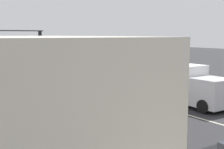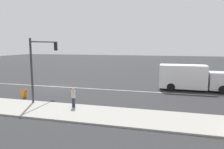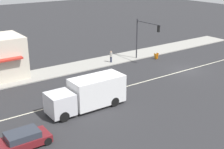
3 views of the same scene
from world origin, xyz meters
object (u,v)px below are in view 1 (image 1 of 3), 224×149
warning_aframe_sign (10,80)px  delivery_truck (180,83)px  traffic_signal_main (12,47)px  pedestrian (5,85)px

warning_aframe_sign → delivery_truck: (-8.05, 16.02, 1.04)m
traffic_signal_main → pedestrian: traffic_signal_main is taller
traffic_signal_main → delivery_truck: size_ratio=0.75×
traffic_signal_main → warning_aframe_sign: size_ratio=6.69×
warning_aframe_sign → delivery_truck: 17.96m
warning_aframe_sign → pedestrian: bearing=71.3°
traffic_signal_main → warning_aframe_sign: 4.14m
traffic_signal_main → pedestrian: (1.86, 4.10, -2.96)m
warning_aframe_sign → traffic_signal_main: bearing=82.8°
warning_aframe_sign → delivery_truck: delivery_truck is taller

